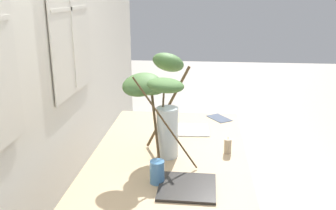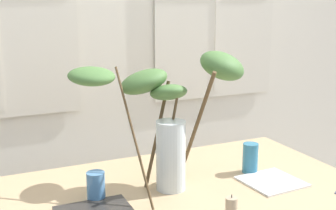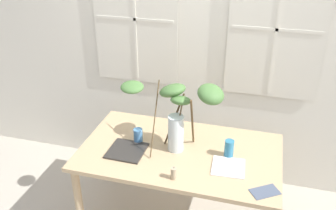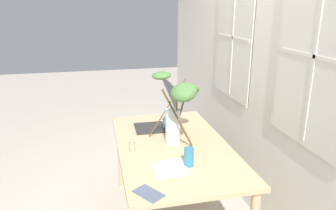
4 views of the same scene
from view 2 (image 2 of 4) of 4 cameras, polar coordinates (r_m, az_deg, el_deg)
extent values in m
cube|color=silver|center=(2.56, -6.76, 9.30)|extent=(5.54, 0.12, 2.70)
cube|color=tan|center=(1.96, 1.37, -10.60)|extent=(1.52, 0.89, 0.03)
cylinder|color=tan|center=(2.75, 11.18, -12.14)|extent=(0.06, 0.06, 0.71)
cylinder|color=silver|center=(1.89, 0.35, -6.24)|extent=(0.12, 0.12, 0.29)
cylinder|color=silver|center=(1.93, 0.34, -8.82)|extent=(0.11, 0.11, 0.09)
cylinder|color=brown|center=(1.79, -4.19, -3.74)|extent=(0.03, 0.33, 0.49)
ellipsoid|color=#477038|center=(1.68, -9.38, 3.51)|extent=(0.18, 0.19, 0.08)
cylinder|color=brown|center=(1.92, -1.34, -3.58)|extent=(0.15, 0.08, 0.43)
ellipsoid|color=#477038|center=(1.91, -3.01, 2.90)|extent=(0.28, 0.28, 0.17)
cylinder|color=brown|center=(1.91, 0.21, -4.28)|extent=(0.08, 0.03, 0.39)
ellipsoid|color=#477038|center=(1.89, 0.07, 1.57)|extent=(0.19, 0.20, 0.11)
cylinder|color=brown|center=(1.92, 3.51, -2.58)|extent=(0.04, 0.26, 0.49)
ellipsoid|color=#477038|center=(1.94, 6.65, 4.82)|extent=(0.21, 0.22, 0.20)
cylinder|color=#4C84BC|center=(1.84, -8.85, -9.86)|extent=(0.07, 0.07, 0.12)
cylinder|color=teal|center=(2.13, 10.07, -6.43)|extent=(0.07, 0.07, 0.13)
cube|color=white|center=(2.06, 12.63, -9.16)|extent=(0.24, 0.24, 0.01)
cylinder|color=tan|center=(1.69, 7.78, -12.56)|extent=(0.04, 0.04, 0.09)
cylinder|color=black|center=(1.67, 7.84, -11.04)|extent=(0.00, 0.00, 0.01)
camera|label=1|loc=(1.85, -65.52, 9.66)|focal=39.71mm
camera|label=3|loc=(1.70, 98.36, 28.73)|focal=39.10mm
camera|label=4|loc=(3.27, 48.14, 14.45)|focal=33.80mm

